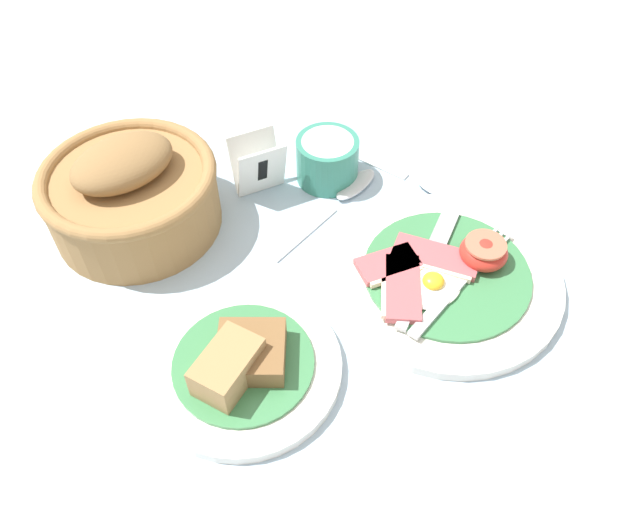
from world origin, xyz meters
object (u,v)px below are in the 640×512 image
bread_basket (131,192)px  teaspoon_near_cup (423,182)px  number_card (258,166)px  teaspoon_by_saucer (342,197)px  bread_plate (243,366)px  breakfast_plate (445,274)px  sugar_cup (327,159)px

bread_basket → teaspoon_near_cup: (0.34, -0.07, -0.04)m
number_card → teaspoon_near_cup: size_ratio=0.42×
bread_basket → teaspoon_by_saucer: (0.24, -0.06, -0.04)m
bread_plate → teaspoon_near_cup: size_ratio=1.09×
bread_plate → bread_basket: (-0.05, 0.24, 0.04)m
breakfast_plate → teaspoon_by_saucer: breakfast_plate is taller
bread_basket → number_card: size_ratio=2.70×
bread_plate → teaspoon_by_saucer: size_ratio=1.06×
sugar_cup → bread_basket: bread_basket is taller
sugar_cup → teaspoon_by_saucer: sugar_cup is taller
teaspoon_near_cup → breakfast_plate: bearing=-52.2°
sugar_cup → teaspoon_by_saucer: (0.00, -0.04, -0.03)m
breakfast_plate → bread_plate: size_ratio=1.32×
teaspoon_by_saucer → teaspoon_near_cup: (0.10, -0.02, 0.00)m
bread_plate → bread_basket: 0.25m
sugar_cup → teaspoon_by_saucer: size_ratio=0.43×
breakfast_plate → sugar_cup: bearing=103.9°
bread_basket → sugar_cup: bearing=-3.0°
number_card → teaspoon_by_saucer: (0.09, -0.06, -0.03)m
teaspoon_by_saucer → sugar_cup: bearing=63.4°
sugar_cup → number_card: number_card is taller
number_card → teaspoon_near_cup: number_card is taller
breakfast_plate → number_card: bearing=121.9°
bread_basket → number_card: bread_basket is taller
sugar_cup → teaspoon_near_cup: size_ratio=0.44×
breakfast_plate → bread_plate: bread_plate is taller
number_card → breakfast_plate: bearing=-61.0°
number_card → bread_plate: bearing=-115.6°
number_card → teaspoon_near_cup: bearing=-24.0°
sugar_cup → teaspoon_near_cup: sugar_cup is taller
bread_plate → sugar_cup: sugar_cup is taller
bread_plate → teaspoon_by_saucer: 0.26m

